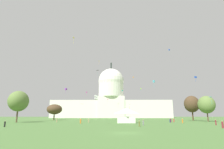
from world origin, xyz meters
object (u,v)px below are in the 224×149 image
object	(u,v)px
kite_lime_mid	(141,89)
tree_east_near	(206,105)
kite_orange_mid	(133,77)
person_tan_near_tent	(57,120)
tree_east_mid	(192,104)
person_olive_edge_east	(139,124)
person_tan_back_center	(89,121)
kite_gold_high	(99,62)
person_black_front_left	(5,124)
kite_blue_high	(169,50)
kite_green_low	(129,105)
kite_cyan_low	(212,99)
tree_west_near	(19,101)
person_grey_aisle_center	(143,123)
kite_blue_low	(195,77)
kite_pink_low	(108,99)
person_orange_near_tree_west	(183,121)
person_red_back_left	(174,120)
kite_turquoise_mid	(122,91)
tree_west_mid	(55,109)
kite_yellow_high	(74,39)
person_orange_mid_left	(81,121)
kite_violet_low	(66,89)
kite_red_low	(82,104)
kite_white_low	(96,97)
event_tent	(126,115)
person_maroon_lawn_far_left	(223,125)
kite_cyan_mid	(154,81)
person_navy_mid_center	(170,121)
kite_black_mid	(98,71)
person_maroon_edge_west	(216,123)
kite_magenta_mid	(87,92)
person_maroon_lawn_far_right	(171,120)

from	to	relation	value
kite_lime_mid	tree_east_near	bearing A→B (deg)	-72.88
kite_orange_mid	person_tan_near_tent	bearing A→B (deg)	53.92
person_tan_near_tent	kite_orange_mid	distance (m)	59.21
tree_east_mid	person_olive_edge_east	size ratio (longest dim) A/B	9.16
person_tan_back_center	kite_gold_high	bearing A→B (deg)	-169.48
person_black_front_left	kite_blue_high	size ratio (longest dim) A/B	1.54
kite_green_low	kite_cyan_low	bearing A→B (deg)	90.95
tree_west_near	person_grey_aisle_center	world-z (taller)	tree_west_near
kite_blue_low	kite_pink_low	size ratio (longest dim) A/B	0.47
person_orange_near_tree_west	person_red_back_left	bearing A→B (deg)	-176.99
kite_turquoise_mid	kite_gold_high	world-z (taller)	kite_gold_high
tree_west_mid	kite_yellow_high	world-z (taller)	kite_yellow_high
tree_west_near	person_black_front_left	size ratio (longest dim) A/B	8.47
tree_east_mid	person_orange_mid_left	distance (m)	68.88
kite_violet_low	kite_red_low	world-z (taller)	kite_violet_low
person_red_back_left	kite_white_low	bearing A→B (deg)	-46.30
kite_turquoise_mid	kite_blue_high	xyz separation A→B (m)	(27.91, -44.60, 20.03)
person_orange_near_tree_west	event_tent	bearing A→B (deg)	-88.09
kite_green_low	tree_west_near	bearing A→B (deg)	5.90
person_maroon_lawn_far_left	kite_cyan_mid	xyz separation A→B (m)	(0.91, 76.07, 23.80)
person_navy_mid_center	person_orange_mid_left	bearing A→B (deg)	-69.93
kite_yellow_high	kite_green_low	bearing A→B (deg)	-162.68
person_red_back_left	event_tent	bearing A→B (deg)	-53.59
kite_turquoise_mid	kite_orange_mid	distance (m)	37.52
tree_east_mid	kite_lime_mid	xyz separation A→B (m)	(-21.72, 50.94, 16.01)
kite_turquoise_mid	kite_lime_mid	bearing A→B (deg)	143.29
tree_west_mid	person_olive_edge_east	bearing A→B (deg)	-56.76
person_maroon_lawn_far_left	kite_yellow_high	distance (m)	80.52
person_orange_mid_left	kite_black_mid	size ratio (longest dim) A/B	0.63
kite_cyan_low	tree_east_near	bearing A→B (deg)	-20.89
kite_blue_low	person_maroon_edge_west	bearing A→B (deg)	103.29
kite_blue_low	kite_magenta_mid	xyz separation A→B (m)	(-55.59, 118.38, 9.33)
person_tan_near_tent	person_maroon_lawn_far_right	size ratio (longest dim) A/B	1.05
person_maroon_edge_west	person_orange_near_tree_west	bearing A→B (deg)	-81.56
person_olive_edge_east	kite_green_low	distance (m)	72.92
tree_east_near	kite_violet_low	xyz separation A→B (m)	(-66.94, -9.32, 6.47)
person_black_front_left	tree_east_near	bearing A→B (deg)	-37.16
person_red_back_left	person_maroon_edge_west	distance (m)	28.61
tree_east_mid	kite_magenta_mid	size ratio (longest dim) A/B	3.17
person_black_front_left	kite_yellow_high	xyz separation A→B (m)	(5.71, 45.72, 42.80)
person_maroon_edge_west	kite_violet_low	size ratio (longest dim) A/B	0.69
tree_west_mid	kite_blue_high	size ratio (longest dim) A/B	13.03
kite_yellow_high	kite_black_mid	size ratio (longest dim) A/B	1.46
kite_white_low	kite_cyan_low	xyz separation A→B (m)	(47.32, 16.11, 0.97)
person_black_front_left	kite_blue_low	world-z (taller)	kite_blue_low
tree_east_near	person_grey_aisle_center	world-z (taller)	tree_east_near
tree_west_mid	person_tan_back_center	size ratio (longest dim) A/B	7.74
person_maroon_lawn_far_left	kite_orange_mid	xyz separation A→B (m)	(-12.59, 74.98, 26.50)
tree_east_mid	kite_cyan_low	world-z (taller)	tree_east_mid
person_maroon_lawn_far_right	kite_cyan_low	size ratio (longest dim) A/B	0.67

